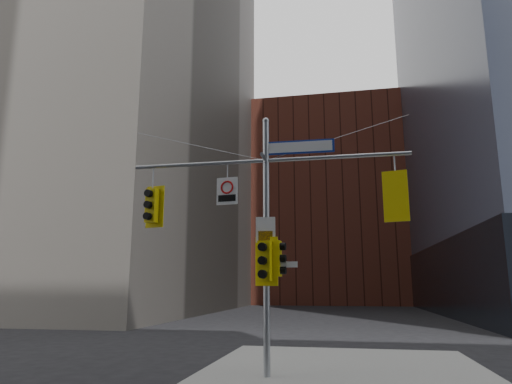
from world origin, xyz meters
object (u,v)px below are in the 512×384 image
at_px(street_sign_blade, 299,147).
at_px(traffic_light_pole_front, 265,261).
at_px(traffic_light_west_arm, 152,206).
at_px(signal_assembly, 266,215).
at_px(traffic_light_pole_side, 278,258).
at_px(regulatory_sign_arm, 227,190).
at_px(traffic_light_east_arm, 397,197).

bearing_deg(street_sign_blade, traffic_light_pole_front, -164.92).
bearing_deg(traffic_light_west_arm, signal_assembly, 10.19).
distance_m(traffic_light_west_arm, traffic_light_pole_side, 4.08).
distance_m(street_sign_blade, regulatory_sign_arm, 2.40).
distance_m(signal_assembly, traffic_light_pole_side, 1.25).
xyz_separation_m(traffic_light_east_arm, traffic_light_pole_front, (-3.54, -0.27, -1.66)).
relative_size(traffic_light_west_arm, traffic_light_pole_side, 1.29).
xyz_separation_m(traffic_light_east_arm, street_sign_blade, (-2.58, 0.00, 1.55)).
xyz_separation_m(traffic_light_west_arm, traffic_light_east_arm, (6.98, -0.01, 0.00)).
bearing_deg(traffic_light_pole_front, traffic_light_east_arm, 11.26).
distance_m(traffic_light_east_arm, traffic_light_pole_front, 3.92).
relative_size(signal_assembly, traffic_light_east_arm, 5.85).
bearing_deg(traffic_light_pole_front, traffic_light_pole_side, 47.01).
relative_size(signal_assembly, street_sign_blade, 4.01).
xyz_separation_m(traffic_light_west_arm, street_sign_blade, (4.39, -0.01, 1.55)).
xyz_separation_m(traffic_light_west_arm, traffic_light_pole_side, (3.76, -0.01, -1.59)).
bearing_deg(traffic_light_east_arm, regulatory_sign_arm, 14.17).
xyz_separation_m(traffic_light_pole_side, traffic_light_pole_front, (-0.32, -0.27, -0.08)).
bearing_deg(regulatory_sign_arm, signal_assembly, 7.48).
distance_m(traffic_light_west_arm, traffic_light_east_arm, 6.98).
distance_m(signal_assembly, traffic_light_pole_front, 1.31).
bearing_deg(traffic_light_west_arm, regulatory_sign_arm, 9.58).
distance_m(signal_assembly, regulatory_sign_arm, 1.37).
bearing_deg(regulatory_sign_arm, traffic_light_east_arm, 6.72).
distance_m(traffic_light_east_arm, street_sign_blade, 3.01).
height_order(signal_assembly, regulatory_sign_arm, signal_assembly).
relative_size(traffic_light_pole_side, traffic_light_pole_front, 0.74).
xyz_separation_m(signal_assembly, regulatory_sign_arm, (-1.14, -0.02, 0.76)).
relative_size(traffic_light_pole_side, regulatory_sign_arm, 1.23).
distance_m(traffic_light_west_arm, traffic_light_pole_front, 3.83).
distance_m(traffic_light_east_arm, traffic_light_pole_side, 3.59).
height_order(traffic_light_pole_side, traffic_light_pole_front, traffic_light_pole_front).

